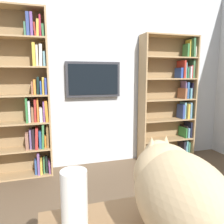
# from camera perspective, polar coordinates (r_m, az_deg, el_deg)

# --- Properties ---
(wall_back) EXTENTS (4.52, 0.06, 2.70)m
(wall_back) POSITION_cam_1_polar(r_m,az_deg,el_deg) (3.46, -4.13, 8.91)
(wall_back) COLOR silver
(wall_back) RESTS_ON ground
(bookshelf_left) EXTENTS (0.91, 0.28, 1.97)m
(bookshelf_left) POSITION_cam_1_polar(r_m,az_deg,el_deg) (3.81, 14.93, 3.20)
(bookshelf_left) COLOR tan
(bookshelf_left) RESTS_ON ground
(bookshelf_right) EXTENTS (0.88, 0.28, 2.21)m
(bookshelf_right) POSITION_cam_1_polar(r_m,az_deg,el_deg) (3.23, -21.43, 3.09)
(bookshelf_right) COLOR tan
(bookshelf_right) RESTS_ON ground
(wall_mounted_tv) EXTENTS (0.80, 0.07, 0.51)m
(wall_mounted_tv) POSITION_cam_1_polar(r_m,az_deg,el_deg) (3.37, -4.72, 8.13)
(wall_mounted_tv) COLOR #333338
(cat) EXTENTS (0.32, 0.66, 0.38)m
(cat) POSITION_cam_1_polar(r_m,az_deg,el_deg) (0.96, 15.79, -18.77)
(cat) COLOR #D1B284
(cat) RESTS_ON desk
(paper_towel_roll) EXTENTS (0.11, 0.11, 0.26)m
(paper_towel_roll) POSITION_cam_1_polar(r_m,az_deg,el_deg) (1.02, -9.44, -21.12)
(paper_towel_roll) COLOR white
(paper_towel_roll) RESTS_ON desk
(coffee_mug) EXTENTS (0.08, 0.08, 0.10)m
(coffee_mug) POSITION_cam_1_polar(r_m,az_deg,el_deg) (1.30, 22.66, -18.71)
(coffee_mug) COLOR #D84C3F
(coffee_mug) RESTS_ON desk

